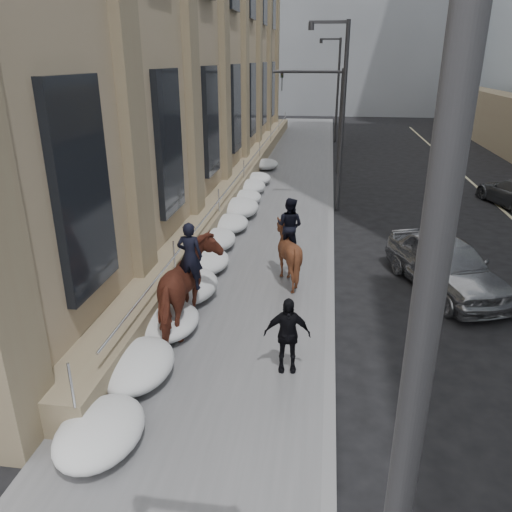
{
  "coord_description": "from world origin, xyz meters",
  "views": [
    {
      "loc": [
        2.31,
        -8.56,
        6.55
      ],
      "look_at": [
        0.6,
        3.49,
        1.7
      ],
      "focal_mm": 35.0,
      "sensor_mm": 36.0,
      "label": 1
    }
  ],
  "objects_px": {
    "pedestrian": "(287,335)",
    "car_silver": "(446,264)",
    "mounted_horse_left": "(189,286)",
    "mounted_horse_right": "(287,248)"
  },
  "relations": [
    {
      "from": "pedestrian",
      "to": "car_silver",
      "type": "relative_size",
      "value": 0.36
    },
    {
      "from": "car_silver",
      "to": "pedestrian",
      "type": "bearing_deg",
      "value": -151.13
    },
    {
      "from": "pedestrian",
      "to": "mounted_horse_left",
      "type": "bearing_deg",
      "value": 143.56
    },
    {
      "from": "mounted_horse_left",
      "to": "car_silver",
      "type": "relative_size",
      "value": 0.58
    },
    {
      "from": "mounted_horse_left",
      "to": "pedestrian",
      "type": "xyz_separation_m",
      "value": [
        2.55,
        -1.45,
        -0.31
      ]
    },
    {
      "from": "mounted_horse_left",
      "to": "mounted_horse_right",
      "type": "relative_size",
      "value": 1.08
    },
    {
      "from": "mounted_horse_left",
      "to": "car_silver",
      "type": "distance_m",
      "value": 7.77
    },
    {
      "from": "mounted_horse_left",
      "to": "mounted_horse_right",
      "type": "bearing_deg",
      "value": -121.94
    },
    {
      "from": "mounted_horse_left",
      "to": "car_silver",
      "type": "xyz_separation_m",
      "value": [
        6.9,
        3.54,
        -0.47
      ]
    },
    {
      "from": "mounted_horse_right",
      "to": "pedestrian",
      "type": "bearing_deg",
      "value": 115.6
    }
  ]
}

